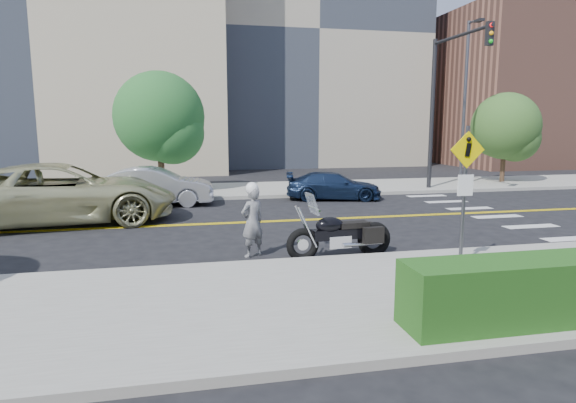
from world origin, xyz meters
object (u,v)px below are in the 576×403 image
(parked_car_silver, at_px, (154,187))
(parked_car_blue, at_px, (334,186))
(pedestrian_sign, at_px, (465,182))
(suv, at_px, (63,193))
(motorcyclist, at_px, (252,220))
(motorcycle, at_px, (341,224))

(parked_car_silver, height_order, parked_car_blue, parked_car_silver)
(pedestrian_sign, bearing_deg, suv, 142.76)
(pedestrian_sign, xyz_separation_m, parked_car_silver, (-7.06, 10.44, -1.20))
(parked_car_silver, bearing_deg, pedestrian_sign, -142.54)
(suv, distance_m, parked_car_silver, 4.05)
(motorcyclist, relative_size, parked_car_blue, 0.45)
(motorcyclist, distance_m, parked_car_blue, 9.58)
(motorcyclist, height_order, suv, suv)
(parked_car_silver, bearing_deg, suv, 142.38)
(suv, bearing_deg, motorcycle, -135.05)
(motorcycle, xyz_separation_m, parked_car_blue, (2.56, 8.79, -0.20))
(motorcycle, xyz_separation_m, parked_car_silver, (-4.87, 8.73, -0.03))
(pedestrian_sign, relative_size, motorcycle, 1.15)
(suv, xyz_separation_m, parked_car_blue, (10.09, 3.12, -0.40))
(suv, bearing_deg, parked_car_blue, -80.86)
(pedestrian_sign, height_order, motorcycle, pedestrian_sign)
(pedestrian_sign, height_order, parked_car_blue, pedestrian_sign)
(motorcyclist, bearing_deg, parked_car_silver, -100.64)
(parked_car_silver, bearing_deg, motorcyclist, -158.05)
(motorcyclist, relative_size, motorcycle, 0.70)
(motorcyclist, relative_size, suv, 0.26)
(pedestrian_sign, relative_size, motorcyclist, 1.64)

